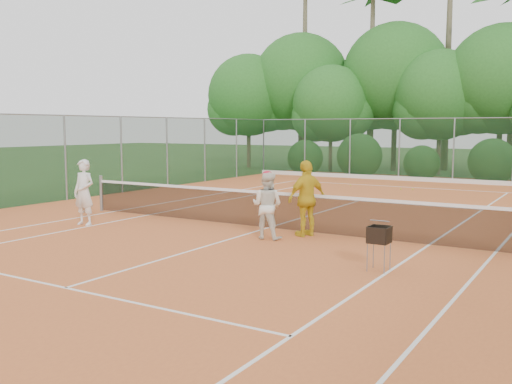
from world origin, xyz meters
TOP-DOWN VIEW (x-y plane):
  - ground at (0.00, 0.00)m, footprint 120.00×120.00m
  - clay_court at (0.00, 0.00)m, footprint 18.00×36.00m
  - tennis_net at (0.00, 0.00)m, footprint 11.97×0.10m
  - player_white at (-4.38, -2.06)m, footprint 0.66×0.46m
  - player_center_grp at (0.69, -1.15)m, footprint 0.80×0.64m
  - player_yellow at (1.34, -0.39)m, footprint 0.85×1.15m
  - ball_hopper at (3.93, -2.69)m, footprint 0.36×0.36m
  - stray_ball_a at (-2.23, 11.16)m, footprint 0.07×0.07m
  - stray_ball_b at (0.15, 10.75)m, footprint 0.07×0.07m
  - stray_ball_c at (0.61, 10.93)m, footprint 0.07×0.07m
  - court_markings at (0.00, 0.00)m, footprint 11.03×23.83m
  - fence_back at (0.00, 15.00)m, footprint 18.07×0.07m
  - tropical_treeline at (1.43, 20.22)m, footprint 32.10×8.49m

SIDE VIEW (x-z plane):
  - ground at x=0.00m, z-range 0.00..0.00m
  - clay_court at x=0.00m, z-range 0.00..0.02m
  - court_markings at x=0.00m, z-range 0.02..0.03m
  - stray_ball_a at x=-2.23m, z-range 0.02..0.09m
  - stray_ball_b at x=0.15m, z-range 0.02..0.09m
  - stray_ball_c at x=0.61m, z-range 0.02..0.09m
  - tennis_net at x=0.00m, z-range -0.02..1.08m
  - ball_hopper at x=3.93m, z-range 0.26..1.07m
  - player_center_grp at x=0.69m, z-range 0.01..1.60m
  - player_white at x=-4.38m, z-range 0.02..1.76m
  - player_yellow at x=1.34m, z-range 0.02..1.83m
  - fence_back at x=0.00m, z-range 0.02..3.02m
  - tropical_treeline at x=1.43m, z-range -2.40..12.63m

